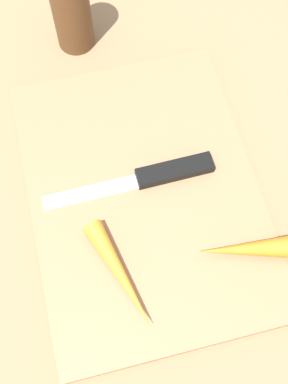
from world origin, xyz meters
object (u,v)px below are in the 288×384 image
knife (163,173)px  pepper_grinder (71,7)px  cutting_board (144,194)px  carrot_short (246,249)px  carrot_long (121,274)px

knife → pepper_grinder: pepper_grinder is taller
cutting_board → carrot_short: 0.13m
carrot_long → cutting_board: bearing=135.3°
knife → carrot_short: bearing=117.9°
carrot_short → pepper_grinder: pepper_grinder is taller
cutting_board → pepper_grinder: size_ratio=2.92×
carrot_long → knife: bearing=127.8°
cutting_board → knife: knife is taller
carrot_short → pepper_grinder: size_ratio=0.84×
carrot_short → carrot_long: 0.14m
carrot_long → pepper_grinder: size_ratio=1.02×
cutting_board → carrot_long: (-0.09, 0.05, 0.02)m
carrot_long → carrot_short: bearing=70.7°
cutting_board → carrot_long: carrot_long is taller
knife → carrot_long: (-0.10, 0.07, 0.01)m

